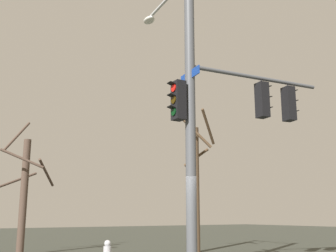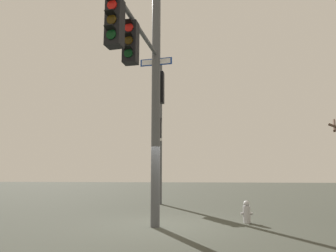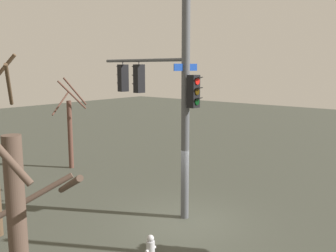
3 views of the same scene
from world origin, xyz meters
name	(u,v)px [view 3 (image 3 of 3)]	position (x,y,z in m)	size (l,w,h in m)	color
ground_plane	(184,222)	(0.00, 0.00, 0.00)	(80.00, 80.00, 0.00)	#373930
main_signal_pole_assembly	(169,81)	(-0.27, -0.92, 4.88)	(4.01, 5.32, 8.97)	#4C4F54
fire_hydrant	(151,248)	(2.66, 0.81, 0.34)	(0.38, 0.24, 0.73)	#B2B2B7
bare_tree_corner	(70,129)	(-1.80, -8.92, 2.14)	(1.55, 1.68, 4.88)	#513329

